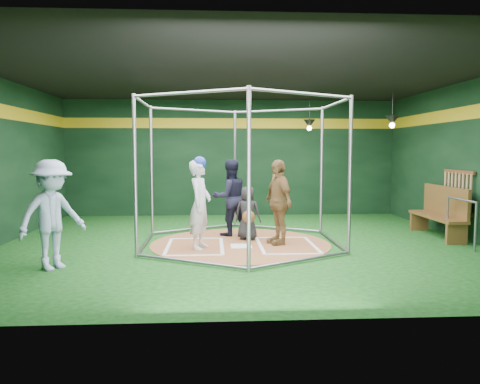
{
  "coord_description": "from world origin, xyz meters",
  "views": [
    {
      "loc": [
        -0.58,
        -9.76,
        1.98
      ],
      "look_at": [
        0.0,
        0.1,
        1.1
      ],
      "focal_mm": 35.0,
      "sensor_mm": 36.0,
      "label": 1
    }
  ],
  "objects": [
    {
      "name": "batter_box_left",
      "position": [
        -0.95,
        -0.25,
        0.02
      ],
      "size": [
        1.17,
        1.77,
        0.01
      ],
      "color": "white",
      "rests_on": "clay_disc"
    },
    {
      "name": "catcher_figure",
      "position": [
        0.19,
        0.44,
        0.6
      ],
      "size": [
        0.67,
        0.66,
        1.19
      ],
      "color": "black",
      "rests_on": "clay_disc"
    },
    {
      "name": "clay_disc",
      "position": [
        0.0,
        0.0,
        0.01
      ],
      "size": [
        3.8,
        3.8,
        0.01
      ],
      "primitive_type": "cylinder",
      "color": "#985D37",
      "rests_on": "ground"
    },
    {
      "name": "umpire",
      "position": [
        -0.18,
        1.0,
        0.89
      ],
      "size": [
        1.03,
        0.92,
        1.76
      ],
      "primitive_type": "imported",
      "rotation": [
        0.0,
        0.0,
        3.49
      ],
      "color": "black",
      "rests_on": "clay_disc"
    },
    {
      "name": "batter_box_right",
      "position": [
        0.95,
        -0.25,
        0.02
      ],
      "size": [
        1.17,
        1.77,
        0.01
      ],
      "color": "white",
      "rests_on": "clay_disc"
    },
    {
      "name": "batting_cage",
      "position": [
        -0.0,
        -0.0,
        1.5
      ],
      "size": [
        4.05,
        4.67,
        3.0
      ],
      "color": "gray",
      "rests_on": "ground"
    },
    {
      "name": "pendant_lamp_far",
      "position": [
        4.0,
        2.0,
        2.74
      ],
      "size": [
        0.34,
        0.34,
        0.9
      ],
      "color": "black",
      "rests_on": "room_shell"
    },
    {
      "name": "steel_railing",
      "position": [
        4.55,
        -0.47,
        0.66
      ],
      "size": [
        0.05,
        1.15,
        0.99
      ],
      "color": "gray",
      "rests_on": "ground"
    },
    {
      "name": "home_plate",
      "position": [
        0.0,
        -0.3,
        0.02
      ],
      "size": [
        0.43,
        0.43,
        0.01
      ],
      "primitive_type": "cube",
      "color": "white",
      "rests_on": "clay_disc"
    },
    {
      "name": "bystander_blue",
      "position": [
        -3.25,
        -1.91,
        0.91
      ],
      "size": [
        1.29,
        1.34,
        1.83
      ],
      "primitive_type": "imported",
      "rotation": [
        0.0,
        0.0,
        0.86
      ],
      "color": "#A4B8D9",
      "rests_on": "ground"
    },
    {
      "name": "visitor_leopard",
      "position": [
        0.79,
        -0.06,
        0.9
      ],
      "size": [
        0.74,
        1.13,
        1.78
      ],
      "primitive_type": "imported",
      "rotation": [
        0.0,
        0.0,
        -1.25
      ],
      "color": "#A67F47",
      "rests_on": "clay_disc"
    },
    {
      "name": "pendant_lamp_near",
      "position": [
        2.2,
        3.6,
        2.74
      ],
      "size": [
        0.34,
        0.34,
        0.9
      ],
      "color": "black",
      "rests_on": "room_shell"
    },
    {
      "name": "bat_rack",
      "position": [
        4.93,
        0.4,
        1.05
      ],
      "size": [
        0.07,
        1.25,
        0.98
      ],
      "color": "brown",
      "rests_on": "room_shell"
    },
    {
      "name": "batter_figure",
      "position": [
        -0.83,
        -0.46,
        0.93
      ],
      "size": [
        0.59,
        0.74,
        1.85
      ],
      "color": "silver",
      "rests_on": "clay_disc"
    },
    {
      "name": "dugout_bench",
      "position": [
        4.64,
        0.57,
        0.6
      ],
      "size": [
        0.47,
        2.0,
        1.17
      ],
      "color": "brown",
      "rests_on": "ground"
    },
    {
      "name": "room_shell",
      "position": [
        0.0,
        0.01,
        1.75
      ],
      "size": [
        10.1,
        9.1,
        3.53
      ],
      "color": "#0D390E",
      "rests_on": "ground"
    }
  ]
}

